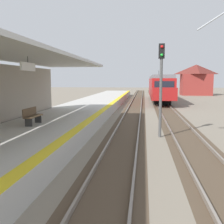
# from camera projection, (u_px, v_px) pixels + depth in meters

# --- Properties ---
(station_platform) EXTENTS (5.00, 80.00, 0.91)m
(station_platform) POSITION_uv_depth(u_px,v_px,m) (60.00, 123.00, 16.98)
(station_platform) COLOR #B7B5AD
(station_platform) RESTS_ON ground
(track_pair_nearest_platform) EXTENTS (2.34, 120.00, 0.16)m
(track_pair_nearest_platform) POSITION_uv_depth(u_px,v_px,m) (130.00, 121.00, 20.44)
(track_pair_nearest_platform) COLOR #4C3D2D
(track_pair_nearest_platform) RESTS_ON ground
(track_pair_middle) EXTENTS (2.34, 120.00, 0.16)m
(track_pair_middle) POSITION_uv_depth(u_px,v_px,m) (175.00, 122.00, 20.04)
(track_pair_middle) COLOR #4C3D2D
(track_pair_middle) RESTS_ON ground
(approaching_train) EXTENTS (2.93, 19.60, 4.76)m
(approaching_train) POSITION_uv_depth(u_px,v_px,m) (160.00, 87.00, 39.58)
(approaching_train) COLOR maroon
(approaching_train) RESTS_ON ground
(rail_signal_post) EXTENTS (0.32, 0.34, 5.20)m
(rail_signal_post) POSITION_uv_depth(u_px,v_px,m) (161.00, 81.00, 14.53)
(rail_signal_post) COLOR #4C4C4C
(rail_signal_post) RESTS_ON ground
(platform_bench) EXTENTS (0.45, 1.60, 0.88)m
(platform_bench) POSITION_uv_depth(u_px,v_px,m) (32.00, 116.00, 13.77)
(platform_bench) COLOR brown
(platform_bench) RESTS_ON station_platform
(distant_trackside_house) EXTENTS (6.60, 5.28, 6.40)m
(distant_trackside_house) POSITION_uv_depth(u_px,v_px,m) (196.00, 79.00, 55.17)
(distant_trackside_house) COLOR maroon
(distant_trackside_house) RESTS_ON ground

